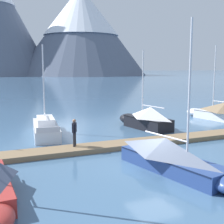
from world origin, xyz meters
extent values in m
plane|color=#426689|center=(0.00, 0.00, 0.00)|extent=(700.00, 700.00, 0.00)
cone|color=slate|center=(45.90, 171.75, 26.23)|extent=(79.34, 79.34, 52.46)
cone|color=white|center=(45.90, 171.75, 38.12)|extent=(45.71, 45.71, 28.78)
cube|color=#846B4C|center=(0.00, 4.00, 0.15)|extent=(29.99, 2.32, 0.30)
cylinder|color=#38383D|center=(0.02, 3.31, 0.12)|extent=(28.77, 0.88, 0.24)
cylinder|color=#38383D|center=(-0.02, 4.69, 0.12)|extent=(28.77, 0.88, 0.24)
cube|color=silver|center=(-4.07, 9.30, 0.42)|extent=(2.40, 6.35, 0.83)
ellipsoid|color=silver|center=(-3.70, 12.68, 0.42)|extent=(1.65, 1.88, 0.79)
cube|color=slate|center=(-4.07, 9.30, 0.79)|extent=(2.42, 6.23, 0.06)
cylinder|color=silver|center=(-3.97, 10.25, 3.81)|extent=(0.10, 0.10, 5.96)
cylinder|color=silver|center=(-4.13, 8.78, 1.55)|extent=(0.40, 2.94, 0.08)
cube|color=white|center=(-4.05, 9.45, 1.09)|extent=(1.51, 2.91, 0.51)
cube|color=silver|center=(-4.40, 6.30, 1.01)|extent=(1.55, 0.27, 0.36)
cube|color=navy|center=(0.30, -1.20, 0.38)|extent=(3.02, 6.24, 0.76)
cube|color=#121D39|center=(0.30, -1.20, 0.72)|extent=(3.03, 6.13, 0.06)
cylinder|color=silver|center=(0.52, -2.12, 4.02)|extent=(0.10, 0.10, 6.52)
cylinder|color=silver|center=(0.18, -0.71, 1.69)|extent=(0.75, 2.84, 0.08)
pyramid|color=slate|center=(0.19, -0.76, 1.18)|extent=(2.99, 5.12, 0.85)
cube|color=black|center=(4.22, 8.53, 0.49)|extent=(2.62, 4.67, 0.98)
ellipsoid|color=black|center=(3.69, 11.05, 0.49)|extent=(1.90, 2.38, 0.93)
cube|color=black|center=(4.22, 8.53, 0.94)|extent=(2.64, 4.59, 0.06)
cylinder|color=silver|center=(4.07, 9.25, 3.74)|extent=(0.10, 0.10, 5.53)
cylinder|color=silver|center=(4.34, 7.94, 1.94)|extent=(0.63, 2.64, 0.08)
pyramid|color=silver|center=(4.29, 8.21, 1.42)|extent=(2.69, 3.86, 0.90)
cube|color=white|center=(12.79, 9.51, 0.42)|extent=(2.91, 5.78, 0.83)
ellipsoid|color=white|center=(12.08, 12.57, 0.42)|extent=(1.89, 2.39, 0.79)
cube|color=slate|center=(12.79, 9.51, 0.79)|extent=(2.92, 5.68, 0.06)
cylinder|color=silver|center=(12.55, 10.54, 3.99)|extent=(0.10, 0.10, 6.31)
cylinder|color=#232328|center=(-3.24, 4.09, 0.73)|extent=(0.14, 0.14, 0.86)
cylinder|color=#232328|center=(-3.13, 4.32, 0.73)|extent=(0.14, 0.14, 0.86)
cube|color=black|center=(-3.19, 4.21, 1.46)|extent=(0.37, 0.44, 0.60)
sphere|color=#A37556|center=(-3.19, 4.21, 1.88)|extent=(0.22, 0.22, 0.22)
cylinder|color=black|center=(-3.30, 3.98, 1.39)|extent=(0.09, 0.09, 0.62)
cylinder|color=black|center=(-3.07, 4.43, 1.39)|extent=(0.09, 0.09, 0.62)
camera|label=1|loc=(-7.85, -13.66, 5.13)|focal=49.28mm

